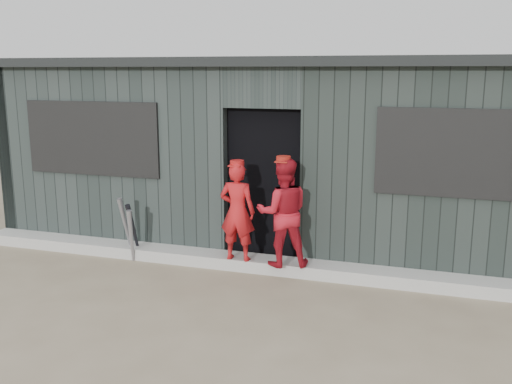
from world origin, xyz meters
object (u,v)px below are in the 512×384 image
(bat_mid, at_px, (126,227))
(player_grey_back, at_px, (295,211))
(player_red_left, at_px, (237,212))
(bat_left, at_px, (131,236))
(player_red_right, at_px, (283,213))
(dugout, at_px, (291,150))
(bat_right, at_px, (134,231))

(bat_mid, height_order, player_grey_back, player_grey_back)
(player_red_left, height_order, player_grey_back, player_red_left)
(bat_left, distance_m, player_red_right, 2.06)
(player_red_right, xyz_separation_m, dugout, (-0.38, 1.84, 0.48))
(bat_mid, distance_m, player_red_right, 2.20)
(player_grey_back, bearing_deg, bat_mid, -8.45)
(bat_mid, bearing_deg, player_grey_back, 18.76)
(bat_left, bearing_deg, bat_mid, 135.67)
(player_grey_back, bearing_deg, bat_left, -3.13)
(dugout, bearing_deg, bat_left, -130.19)
(bat_mid, distance_m, bat_right, 0.13)
(bat_right, xyz_separation_m, dugout, (1.67, 1.79, 0.90))
(bat_right, distance_m, player_grey_back, 2.14)
(bat_mid, relative_size, player_red_left, 0.69)
(player_red_left, relative_size, player_red_right, 0.94)
(bat_right, xyz_separation_m, player_grey_back, (2.00, 0.74, 0.24))
(player_red_right, relative_size, player_grey_back, 1.04)
(bat_left, distance_m, bat_right, 0.14)
(bat_mid, bearing_deg, player_red_left, -1.39)
(player_red_right, bearing_deg, bat_mid, -22.03)
(bat_left, height_order, bat_mid, bat_mid)
(bat_mid, xyz_separation_m, dugout, (1.79, 1.77, 0.87))
(bat_right, relative_size, player_grey_back, 0.64)
(bat_mid, relative_size, player_red_right, 0.65)
(player_grey_back, height_order, dugout, dugout)
(player_red_right, bearing_deg, dugout, -98.56)
(bat_right, xyz_separation_m, player_red_right, (2.05, -0.05, 0.41))
(bat_right, bearing_deg, bat_left, -74.32)
(bat_mid, xyz_separation_m, player_red_right, (2.17, -0.07, 0.38))
(bat_mid, height_order, player_red_right, player_red_right)
(player_red_left, distance_m, player_red_right, 0.59)
(bat_mid, relative_size, bat_right, 1.05)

